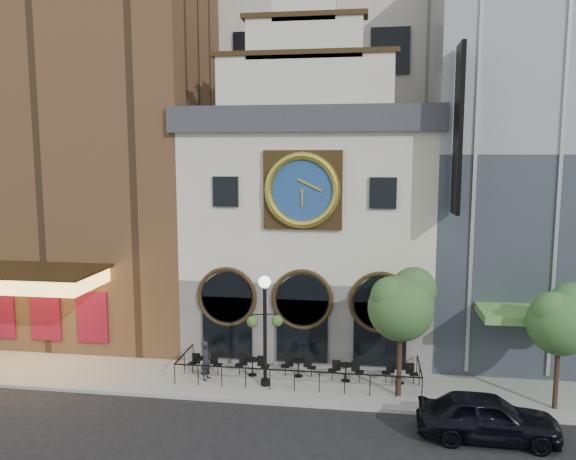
# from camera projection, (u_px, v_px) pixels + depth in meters

# --- Properties ---
(ground) EXTENTS (120.00, 120.00, 0.00)m
(ground) POSITION_uv_depth(u_px,v_px,m) (290.00, 407.00, 22.72)
(ground) COLOR black
(ground) RESTS_ON ground
(sidewalk) EXTENTS (44.00, 5.00, 0.15)m
(sidewalk) POSITION_uv_depth(u_px,v_px,m) (298.00, 381.00, 25.16)
(sidewalk) COLOR gray
(sidewalk) RESTS_ON ground
(clock_building) EXTENTS (12.60, 8.78, 18.65)m
(clock_building) POSITION_uv_depth(u_px,v_px,m) (311.00, 221.00, 29.52)
(clock_building) COLOR #605E5B
(clock_building) RESTS_ON ground
(theater_building) EXTENTS (14.00, 15.60, 25.00)m
(theater_building) POSITION_uv_depth(u_px,v_px,m) (94.00, 113.00, 32.71)
(theater_building) COLOR brown
(theater_building) RESTS_ON ground
(retail_building) EXTENTS (14.00, 14.40, 20.00)m
(retail_building) POSITION_uv_depth(u_px,v_px,m) (563.00, 155.00, 29.32)
(retail_building) COLOR gray
(retail_building) RESTS_ON ground
(office_tower) EXTENTS (20.00, 16.00, 40.00)m
(office_tower) POSITION_uv_depth(u_px,v_px,m) (330.00, 15.00, 39.72)
(office_tower) COLOR beige
(office_tower) RESTS_ON ground
(cafe_railing) EXTENTS (10.60, 2.60, 0.90)m
(cafe_railing) POSITION_uv_depth(u_px,v_px,m) (298.00, 369.00, 25.09)
(cafe_railing) COLOR black
(cafe_railing) RESTS_ON sidewalk
(bistro_0) EXTENTS (1.58, 0.68, 0.90)m
(bistro_0) POSITION_uv_depth(u_px,v_px,m) (205.00, 364.00, 25.75)
(bistro_0) COLOR black
(bistro_0) RESTS_ON sidewalk
(bistro_1) EXTENTS (1.58, 0.68, 0.90)m
(bistro_1) POSITION_uv_depth(u_px,v_px,m) (252.00, 365.00, 25.54)
(bistro_1) COLOR black
(bistro_1) RESTS_ON sidewalk
(bistro_2) EXTENTS (1.58, 0.68, 0.90)m
(bistro_2) POSITION_uv_depth(u_px,v_px,m) (298.00, 367.00, 25.40)
(bistro_2) COLOR black
(bistro_2) RESTS_ON sidewalk
(bistro_3) EXTENTS (1.58, 0.68, 0.90)m
(bistro_3) POSITION_uv_depth(u_px,v_px,m) (346.00, 371.00, 24.90)
(bistro_3) COLOR black
(bistro_3) RESTS_ON sidewalk
(bistro_4) EXTENTS (1.58, 0.68, 0.90)m
(bistro_4) POSITION_uv_depth(u_px,v_px,m) (400.00, 373.00, 24.64)
(bistro_4) COLOR black
(bistro_4) RESTS_ON sidewalk
(car_right) EXTENTS (4.99, 2.13, 1.68)m
(car_right) POSITION_uv_depth(u_px,v_px,m) (488.00, 417.00, 20.01)
(car_right) COLOR black
(car_right) RESTS_ON ground
(pedestrian) EXTENTS (0.52, 0.71, 1.77)m
(pedestrian) POSITION_uv_depth(u_px,v_px,m) (206.00, 360.00, 25.01)
(pedestrian) COLOR black
(pedestrian) RESTS_ON sidewalk
(lamppost) EXTENTS (1.52, 0.77, 4.87)m
(lamppost) POSITION_uv_depth(u_px,v_px,m) (265.00, 318.00, 24.09)
(lamppost) COLOR black
(lamppost) RESTS_ON sidewalk
(tree_left) EXTENTS (2.81, 2.70, 5.41)m
(tree_left) POSITION_uv_depth(u_px,v_px,m) (402.00, 303.00, 22.95)
(tree_left) COLOR #382619
(tree_left) RESTS_ON sidewalk
(tree_right) EXTENTS (2.61, 2.52, 5.03)m
(tree_right) POSITION_uv_depth(u_px,v_px,m) (561.00, 318.00, 21.79)
(tree_right) COLOR #382619
(tree_right) RESTS_ON sidewalk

